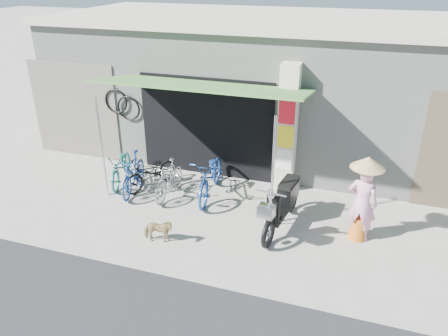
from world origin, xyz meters
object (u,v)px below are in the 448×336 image
(bike_silver, at_px, (169,179))
(moped, at_px, (282,204))
(street_dog, at_px, (158,231))
(bike_black, at_px, (151,172))
(bike_teal, at_px, (121,166))
(bike_navy, at_px, (211,176))
(bike_blue, at_px, (133,173))
(nun, at_px, (363,199))

(bike_silver, xyz_separation_m, moped, (2.74, -0.48, 0.09))
(street_dog, bearing_deg, bike_black, 18.03)
(bike_black, height_order, street_dog, bike_black)
(bike_teal, bearing_deg, bike_black, -17.56)
(bike_navy, bearing_deg, street_dog, -105.25)
(bike_blue, height_order, bike_black, bike_blue)
(bike_blue, height_order, bike_silver, bike_blue)
(street_dog, height_order, moped, moped)
(bike_blue, bearing_deg, bike_teal, 136.86)
(bike_black, bearing_deg, bike_teal, -157.64)
(moped, distance_m, nun, 1.55)
(moped, bearing_deg, bike_navy, 164.16)
(bike_teal, xyz_separation_m, bike_blue, (0.52, -0.33, 0.04))
(bike_silver, height_order, street_dog, bike_silver)
(bike_teal, relative_size, moped, 0.79)
(bike_navy, xyz_separation_m, street_dog, (-0.34, -2.08, -0.26))
(bike_teal, distance_m, street_dog, 2.87)
(bike_blue, height_order, street_dog, bike_blue)
(bike_blue, xyz_separation_m, bike_silver, (0.89, 0.05, -0.03))
(moped, height_order, nun, nun)
(bike_teal, height_order, bike_black, bike_teal)
(bike_teal, relative_size, bike_silver, 1.11)
(bike_teal, relative_size, street_dog, 2.68)
(bike_black, distance_m, bike_silver, 0.65)
(street_dog, height_order, nun, nun)
(bike_black, xyz_separation_m, bike_silver, (0.59, -0.26, 0.04))
(bike_blue, relative_size, bike_silver, 1.07)
(bike_silver, distance_m, bike_navy, 0.97)
(bike_teal, relative_size, bike_navy, 0.83)
(bike_silver, distance_m, moped, 2.78)
(street_dog, xyz_separation_m, moped, (2.15, 1.30, 0.28))
(bike_blue, distance_m, bike_black, 0.44)
(street_dog, distance_m, moped, 2.53)
(bike_silver, height_order, moped, moped)
(bike_black, distance_m, moped, 3.41)
(bike_silver, bearing_deg, bike_black, 155.77)
(bike_blue, height_order, nun, nun)
(bike_navy, distance_m, street_dog, 2.13)
(bike_silver, relative_size, street_dog, 2.42)
(bike_black, bearing_deg, bike_navy, 25.49)
(bike_blue, bearing_deg, street_dog, -59.94)
(bike_blue, bearing_deg, moped, -17.21)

